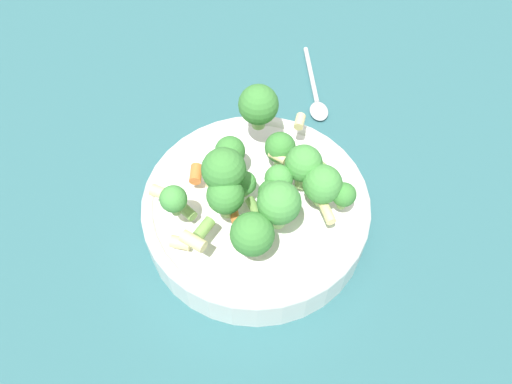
% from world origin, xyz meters
% --- Properties ---
extents(ground_plane, '(3.00, 3.00, 0.00)m').
position_xyz_m(ground_plane, '(0.00, 0.00, 0.00)').
color(ground_plane, '#2D6066').
extents(bowl, '(0.26, 0.26, 0.05)m').
position_xyz_m(bowl, '(0.00, 0.00, 0.03)').
color(bowl, white).
rests_on(bowl, ground_plane).
extents(pasta_salad, '(0.17, 0.22, 0.09)m').
position_xyz_m(pasta_salad, '(0.01, 0.00, 0.10)').
color(pasta_salad, '#8CB766').
rests_on(pasta_salad, bowl).
extents(spoon, '(0.13, 0.11, 0.01)m').
position_xyz_m(spoon, '(-0.08, 0.21, 0.01)').
color(spoon, silver).
rests_on(spoon, ground_plane).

